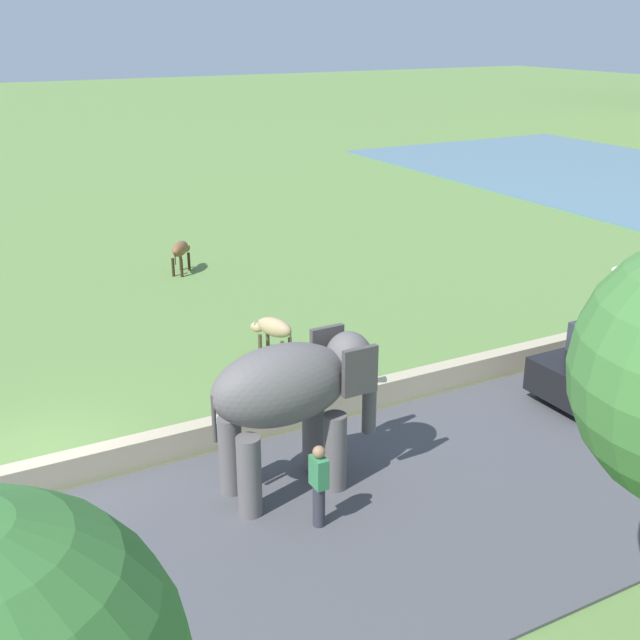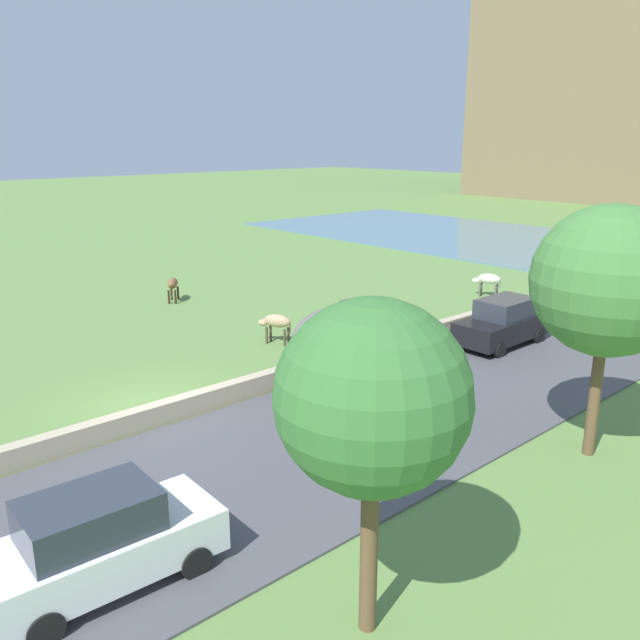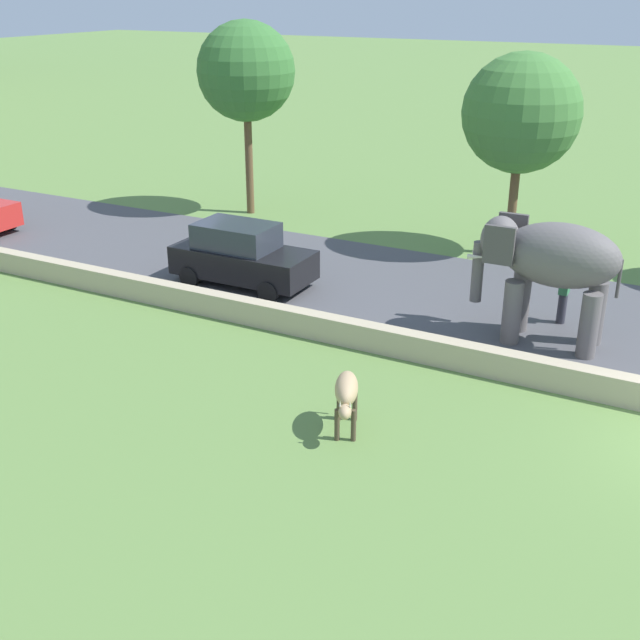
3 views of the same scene
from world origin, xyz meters
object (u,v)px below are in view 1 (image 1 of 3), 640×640
Objects in this scene: person_beside_elephant at (319,485)px; elephant at (293,392)px; cow_white at (636,271)px; cow_tan at (273,329)px; car_black at (617,361)px; cow_brown at (181,250)px.

elephant is at bearing 172.34° from person_beside_elephant.
cow_white is (-6.24, 14.91, -0.04)m from person_beside_elephant.
person_beside_elephant is at bearing -67.30° from cow_white.
cow_white is at bearing 85.70° from cow_tan.
person_beside_elephant is at bearing -19.30° from cow_tan.
elephant is 8.56m from car_black.
cow_white is at bearing 112.70° from person_beside_elephant.
cow_tan is (-5.84, -6.15, -0.06)m from car_black.
person_beside_elephant is at bearing -81.30° from car_black.
person_beside_elephant is 1.26× the size of cow_brown.
cow_white is at bearing 51.95° from cow_brown.
elephant reaches higher than cow_tan.
person_beside_elephant is 0.41× the size of car_black.
cow_white is 1.10× the size of cow_brown.
cow_white is (-4.91, 6.25, -0.06)m from car_black.
cow_tan is 0.99× the size of cow_white.
elephant is at bearing -21.76° from cow_tan.
elephant is at bearing -10.89° from cow_brown.
cow_tan is 1.09× the size of cow_brown.
person_beside_elephant reaches higher than cow_brown.
elephant is 15.57m from cow_white.
elephant is 6.40m from cow_tan.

